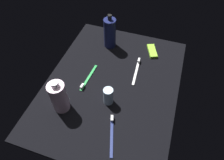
{
  "coord_description": "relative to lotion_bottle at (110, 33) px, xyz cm",
  "views": [
    {
      "loc": [
        -59.68,
        -20.01,
        79.84
      ],
      "look_at": [
        0.0,
        0.0,
        3.0
      ],
      "focal_mm": 32.77,
      "sensor_mm": 36.0,
      "label": 1
    }
  ],
  "objects": [
    {
      "name": "ground_plane",
      "position": [
        -27.14,
        -10.37,
        -9.42
      ],
      "size": [
        84.0,
        64.0,
        1.2
      ],
      "primitive_type": "cube",
      "color": "black"
    },
    {
      "name": "lotion_bottle",
      "position": [
        0.0,
        0.0,
        0.0
      ],
      "size": [
        6.69,
        6.69,
        20.1
      ],
      "color": "#181E4E",
      "rests_on": "ground_plane"
    },
    {
      "name": "bodywash_bottle",
      "position": [
        -47.02,
        6.85,
        -0.82
      ],
      "size": [
        7.29,
        7.29,
        17.73
      ],
      "color": "silver",
      "rests_on": "ground_plane"
    },
    {
      "name": "deodorant_stick",
      "position": [
        -37.67,
        -12.16,
        -4.33
      ],
      "size": [
        4.41,
        4.41,
        8.98
      ],
      "primitive_type": "cylinder",
      "color": "silver",
      "rests_on": "ground_plane"
    },
    {
      "name": "toothbrush_white",
      "position": [
        -14.66,
        -19.75,
        -8.21
      ],
      "size": [
        18.04,
        2.46,
        2.1
      ],
      "color": "white",
      "rests_on": "ground_plane"
    },
    {
      "name": "toothbrush_green",
      "position": [
        -27.81,
        2.17,
        -8.21
      ],
      "size": [
        18.04,
        2.33,
        2.1
      ],
      "color": "green",
      "rests_on": "ground_plane"
    },
    {
      "name": "toothbrush_navy",
      "position": [
        -52.22,
        -18.67,
        -8.21
      ],
      "size": [
        17.53,
        6.55,
        2.1
      ],
      "color": "navy",
      "rests_on": "ground_plane"
    },
    {
      "name": "snack_bar_lime",
      "position": [
        1.93,
        -24.63,
        -8.07
      ],
      "size": [
        11.14,
        7.72,
        1.5
      ],
      "primitive_type": "cube",
      "rotation": [
        0.0,
        0.0,
        0.4
      ],
      "color": "#8CD133",
      "rests_on": "ground_plane"
    }
  ]
}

